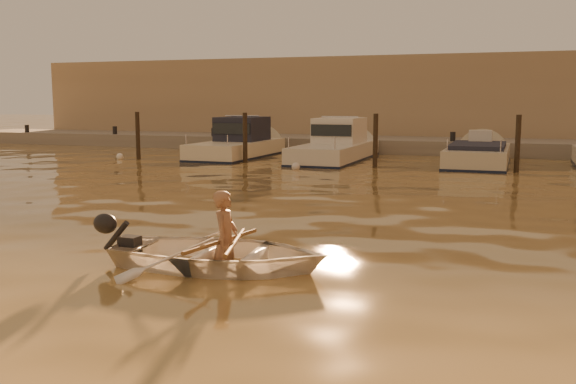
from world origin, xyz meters
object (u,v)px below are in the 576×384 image
at_px(moored_boat_2, 335,145).
at_px(moored_boat_3, 478,159).
at_px(dinghy, 220,254).
at_px(moored_boat_1, 237,143).
at_px(person, 226,240).
at_px(waterfront_building, 430,102).

bearing_deg(moored_boat_2, moored_boat_3, 0.00).
xyz_separation_m(dinghy, moored_boat_2, (-3.12, 17.34, 0.40)).
relative_size(dinghy, moored_boat_1, 0.48).
xyz_separation_m(dinghy, moored_boat_1, (-7.61, 17.34, 0.40)).
height_order(dinghy, person, person).
xyz_separation_m(dinghy, moored_boat_3, (2.62, 17.34, 0.00)).
height_order(dinghy, waterfront_building, waterfront_building).
bearing_deg(moored_boat_2, waterfront_building, 77.82).
bearing_deg(moored_boat_3, dinghy, -98.60).
height_order(moored_boat_1, moored_boat_2, same).
bearing_deg(person, moored_boat_2, 5.14).
relative_size(moored_boat_1, moored_boat_2, 0.91).
bearing_deg(moored_boat_1, waterfront_building, 58.02).
height_order(moored_boat_1, moored_boat_3, moored_boat_1).
bearing_deg(person, dinghy, 90.00).
height_order(moored_boat_2, moored_boat_3, moored_boat_2).
height_order(dinghy, moored_boat_2, moored_boat_2).
distance_m(moored_boat_1, moored_boat_2, 4.49).
bearing_deg(dinghy, moored_boat_1, 18.33).
bearing_deg(dinghy, person, -90.00).
distance_m(dinghy, moored_boat_3, 17.53).
distance_m(moored_boat_1, moored_boat_3, 10.24).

